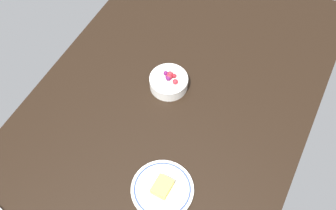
{
  "coord_description": "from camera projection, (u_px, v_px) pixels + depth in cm",
  "views": [
    {
      "loc": [
        67.6,
        34.39,
        122.67
      ],
      "look_at": [
        0.0,
        0.0,
        6.0
      ],
      "focal_mm": 43.32,
      "sensor_mm": 36.0,
      "label": 1
    }
  ],
  "objects": [
    {
      "name": "plate_cheese",
      "position": [
        162.0,
        189.0,
        1.24
      ],
      "size": [
        19.39,
        19.39,
        4.15
      ],
      "color": "white",
      "rests_on": "dining_table"
    },
    {
      "name": "dining_table",
      "position": [
        168.0,
        111.0,
        1.43
      ],
      "size": [
        159.41,
        93.58,
        4.0
      ],
      "primitive_type": "cube",
      "color": "black",
      "rests_on": "ground"
    },
    {
      "name": "bowl_berries",
      "position": [
        169.0,
        82.0,
        1.44
      ],
      "size": [
        13.81,
        13.81,
        6.56
      ],
      "color": "white",
      "rests_on": "dining_table"
    }
  ]
}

